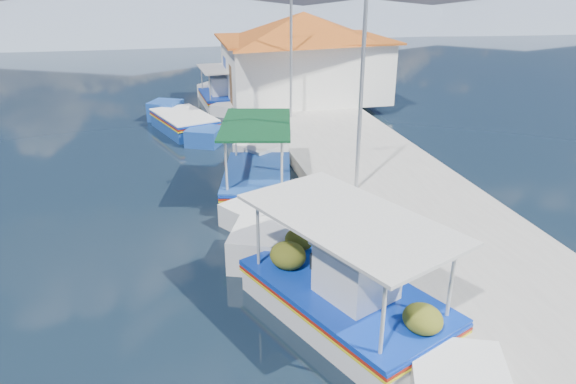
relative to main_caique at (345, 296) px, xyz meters
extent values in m
plane|color=black|center=(-2.36, 3.58, -0.51)|extent=(160.00, 160.00, 0.00)
cube|color=#B0ADA4|center=(3.54, 9.58, -0.26)|extent=(5.00, 44.00, 0.50)
cylinder|color=#A5A8AD|center=(1.44, 0.58, 0.14)|extent=(0.20, 0.20, 0.30)
cylinder|color=#A5A8AD|center=(1.44, 5.58, 0.14)|extent=(0.20, 0.20, 0.30)
cylinder|color=#A5A8AD|center=(1.44, 11.58, 0.14)|extent=(0.20, 0.20, 0.30)
cylinder|color=#A5A8AD|center=(1.44, 17.58, 0.14)|extent=(0.20, 0.20, 0.30)
cube|color=white|center=(-0.03, -0.07, -0.29)|extent=(3.86, 4.97, 0.97)
cube|color=white|center=(1.16, 2.62, -0.16)|extent=(2.10, 2.10, 1.07)
cube|color=#0C32A5|center=(-0.03, -0.07, 0.17)|extent=(3.97, 5.12, 0.06)
cube|color=#9C1D0D|center=(-0.03, -0.07, 0.08)|extent=(3.97, 5.12, 0.05)
cube|color=yellow|center=(-0.03, -0.07, 0.01)|extent=(3.97, 5.12, 0.04)
cube|color=#0C32A5|center=(-0.03, -0.07, 0.24)|extent=(3.98, 5.09, 0.05)
cube|color=brown|center=(-0.03, -0.07, 0.21)|extent=(3.66, 4.82, 0.05)
cube|color=white|center=(-0.16, -0.35, 0.77)|extent=(1.67, 1.72, 1.13)
cube|color=silver|center=(-0.16, -0.35, 1.35)|extent=(1.82, 1.86, 0.06)
cylinder|color=beige|center=(-0.10, 2.00, 1.03)|extent=(0.07, 0.07, 1.64)
cylinder|color=beige|center=(1.55, 1.27, 1.03)|extent=(0.07, 0.07, 1.64)
cylinder|color=beige|center=(-1.61, -1.41, 1.03)|extent=(0.07, 0.07, 1.64)
cylinder|color=beige|center=(0.03, -2.14, 1.03)|extent=(0.07, 0.07, 1.64)
cube|color=silver|center=(-0.03, -0.07, 1.84)|extent=(3.96, 5.02, 0.07)
ellipsoid|color=#495015|center=(0.17, 1.40, 0.50)|extent=(0.78, 0.86, 0.58)
ellipsoid|color=#495015|center=(1.03, 1.58, 0.45)|extent=(0.66, 0.72, 0.49)
ellipsoid|color=#495015|center=(-0.59, -1.84, 0.47)|extent=(0.70, 0.77, 0.52)
sphere|color=red|center=(1.15, 0.07, 0.97)|extent=(0.41, 0.41, 0.41)
cube|color=white|center=(-0.64, 7.10, -0.29)|extent=(2.83, 4.16, 0.97)
cube|color=white|center=(-1.20, 9.60, -0.16)|extent=(2.03, 2.03, 1.07)
cube|color=white|center=(-0.10, 4.69, -0.29)|extent=(1.98, 1.98, 0.92)
cube|color=#0C32A5|center=(-0.64, 7.10, 0.16)|extent=(2.91, 4.29, 0.06)
cube|color=#9C1D0D|center=(-0.64, 7.10, 0.08)|extent=(2.91, 4.29, 0.05)
cube|color=yellow|center=(-0.64, 7.10, 0.01)|extent=(2.91, 4.29, 0.04)
cube|color=#194498|center=(-0.64, 7.10, 0.24)|extent=(2.92, 4.25, 0.05)
cube|color=brown|center=(-0.64, 7.10, 0.21)|extent=(2.65, 4.05, 0.05)
cylinder|color=beige|center=(-1.79, 8.49, 1.02)|extent=(0.07, 0.07, 1.64)
cylinder|color=beige|center=(-0.19, 8.84, 1.02)|extent=(0.07, 0.07, 1.64)
cylinder|color=beige|center=(-1.09, 5.37, 1.02)|extent=(0.07, 0.07, 1.64)
cylinder|color=beige|center=(0.51, 5.72, 1.02)|extent=(0.07, 0.07, 1.64)
cube|color=#0B391C|center=(-0.64, 7.10, 1.84)|extent=(2.93, 4.18, 0.07)
cube|color=#194498|center=(-2.67, 15.03, -0.28)|extent=(2.99, 4.06, 1.01)
cube|color=#194498|center=(-1.89, 17.33, -0.15)|extent=(1.85, 1.85, 1.12)
cube|color=#194498|center=(-3.43, 12.80, -0.28)|extent=(1.80, 1.80, 0.96)
cube|color=#0C32A5|center=(-2.67, 15.03, 0.19)|extent=(3.08, 4.18, 0.06)
cube|color=#9C1D0D|center=(-2.67, 15.03, 0.11)|extent=(3.08, 4.18, 0.05)
cube|color=yellow|center=(-2.67, 15.03, 0.03)|extent=(3.08, 4.18, 0.04)
cube|color=white|center=(-2.67, 15.03, 0.27)|extent=(3.08, 4.15, 0.05)
cube|color=brown|center=(-2.67, 15.03, 0.23)|extent=(2.82, 3.94, 0.05)
cube|color=white|center=(-0.54, 19.82, -0.32)|extent=(2.02, 3.56, 0.81)
cube|color=white|center=(-0.39, 22.12, -0.22)|extent=(1.83, 1.83, 0.90)
cube|color=white|center=(-0.68, 17.60, -0.32)|extent=(1.78, 1.78, 0.77)
cube|color=#0C32A5|center=(-0.54, 19.82, 0.06)|extent=(2.08, 3.67, 0.05)
cube|color=#9C1D0D|center=(-0.54, 19.82, -0.01)|extent=(2.08, 3.67, 0.04)
cube|color=yellow|center=(-0.54, 19.82, -0.07)|extent=(2.08, 3.67, 0.03)
cube|color=#0C32A5|center=(-0.54, 19.82, 0.12)|extent=(2.10, 3.64, 0.04)
cube|color=brown|center=(-0.54, 19.82, 0.09)|extent=(1.87, 3.49, 0.04)
cube|color=white|center=(-0.56, 19.57, 0.56)|extent=(1.06, 1.18, 0.94)
cube|color=silver|center=(-0.56, 19.57, 1.05)|extent=(1.16, 1.27, 0.05)
cylinder|color=beige|center=(-1.16, 21.32, 0.77)|extent=(0.06, 0.06, 1.37)
cylinder|color=beige|center=(0.27, 21.22, 0.77)|extent=(0.06, 0.06, 1.37)
cylinder|color=beige|center=(-1.35, 18.42, 0.77)|extent=(0.06, 0.06, 1.37)
cylinder|color=beige|center=(0.08, 18.33, 0.77)|extent=(0.06, 0.06, 1.37)
cube|color=silver|center=(-0.54, 19.82, 1.46)|extent=(2.11, 3.57, 0.06)
cube|color=white|center=(3.84, 18.58, 1.49)|extent=(8.00, 6.00, 3.00)
cube|color=#AF4F18|center=(3.84, 18.58, 3.04)|extent=(8.64, 6.48, 0.10)
pyramid|color=#AF4F18|center=(3.84, 18.58, 3.69)|extent=(10.49, 10.49, 1.40)
cube|color=brown|center=(-0.14, 17.58, 0.99)|extent=(0.06, 1.00, 2.00)
cube|color=#0C32A5|center=(-0.14, 20.08, 1.59)|extent=(0.06, 1.20, 0.90)
cylinder|color=#A5A8AD|center=(2.24, 5.58, 2.99)|extent=(0.12, 0.12, 6.00)
cylinder|color=#A5A8AD|center=(2.24, 14.58, 2.99)|extent=(0.12, 0.12, 6.00)
cone|color=slate|center=(-7.36, 59.58, 1.94)|extent=(96.00, 96.00, 5.50)
cone|color=slate|center=(22.64, 59.58, 1.09)|extent=(76.80, 76.80, 3.80)
cone|color=slate|center=(47.64, 59.58, 1.29)|extent=(89.60, 89.60, 4.20)
camera|label=1|loc=(-3.26, -8.87, 6.30)|focal=32.91mm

